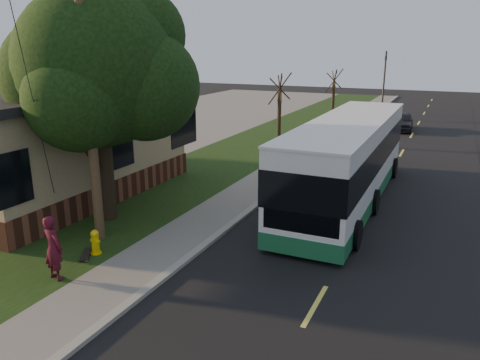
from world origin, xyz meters
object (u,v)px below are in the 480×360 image
(skateboarder, at_px, (53,248))
(dumpster, at_px, (106,158))
(leafy_tree, at_px, (101,70))
(distant_car, at_px, (401,121))
(bare_tree_near, at_px, (279,108))
(transit_bus, at_px, (348,159))
(utility_pole, at_px, (87,92))
(skateboard_main, at_px, (86,254))
(traffic_signal, at_px, (384,78))
(bare_tree_far, at_px, (333,94))
(fire_hydrant, at_px, (95,242))

(skateboarder, xyz_separation_m, dumpster, (-6.24, 9.43, -0.31))
(leafy_tree, distance_m, distant_car, 24.75)
(leafy_tree, relative_size, bare_tree_near, 1.81)
(transit_bus, distance_m, skateboarder, 11.11)
(distant_car, bearing_deg, utility_pole, -107.60)
(dumpster, bearing_deg, distant_car, 56.87)
(bare_tree_near, relative_size, skateboard_main, 4.88)
(traffic_signal, height_order, distant_car, traffic_signal)
(skateboarder, relative_size, skateboard_main, 1.98)
(utility_pole, height_order, bare_tree_near, utility_pole)
(transit_bus, relative_size, skateboard_main, 13.68)
(leafy_tree, bearing_deg, bare_tree_near, 87.50)
(leafy_tree, distance_m, transit_bus, 9.55)
(transit_bus, xyz_separation_m, distant_car, (0.12, 17.86, -1.08))
(bare_tree_far, height_order, transit_bus, bare_tree_far)
(traffic_signal, distance_m, transit_bus, 26.13)
(utility_pole, height_order, traffic_signal, utility_pole)
(traffic_signal, height_order, transit_bus, traffic_signal)
(traffic_signal, xyz_separation_m, skateboard_main, (-3.24, -34.27, -3.03))
(transit_bus, distance_m, distant_car, 17.89)
(bare_tree_near, xyz_separation_m, dumpster, (-5.24, -10.20, -1.52))
(fire_hydrant, height_order, bare_tree_far, bare_tree_far)
(bare_tree_far, xyz_separation_m, transit_bus, (5.94, -21.98, -0.26))
(traffic_signal, relative_size, dumpster, 3.74)
(utility_pole, height_order, bare_tree_far, utility_pole)
(leafy_tree, xyz_separation_m, dumpster, (-4.57, 5.15, -4.53))
(bare_tree_near, bearing_deg, transit_bus, -57.14)
(utility_pole, bearing_deg, fire_hydrant, -54.62)
(utility_pole, height_order, transit_bus, utility_pole)
(leafy_tree, bearing_deg, fire_hydrant, -59.33)
(utility_pole, relative_size, skateboarder, 5.21)
(fire_hydrant, height_order, traffic_signal, traffic_signal)
(traffic_signal, xyz_separation_m, skateboarder, (-3.00, -35.63, -2.22))
(leafy_tree, bearing_deg, distant_car, 72.71)
(fire_hydrant, bearing_deg, skateboarder, -86.49)
(distant_car, bearing_deg, skateboard_main, -105.75)
(fire_hydrant, bearing_deg, utility_pole, 125.38)
(transit_bus, xyz_separation_m, skateboard_main, (-5.68, -8.30, -1.61))
(bare_tree_near, bearing_deg, distant_car, 50.23)
(bare_tree_near, height_order, distant_car, bare_tree_near)
(transit_bus, xyz_separation_m, skateboarder, (-5.44, -9.65, -0.80))
(skateboarder, bearing_deg, skateboard_main, -70.59)
(transit_bus, bearing_deg, fire_hydrant, -124.63)
(bare_tree_near, height_order, skateboard_main, bare_tree_near)
(utility_pole, relative_size, skateboard_main, 10.29)
(transit_bus, relative_size, skateboarder, 6.92)
(utility_pole, bearing_deg, distant_car, 75.65)
(utility_pole, distance_m, dumpster, 9.58)
(skateboard_main, bearing_deg, bare_tree_far, 90.50)
(transit_bus, bearing_deg, skateboarder, -119.41)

